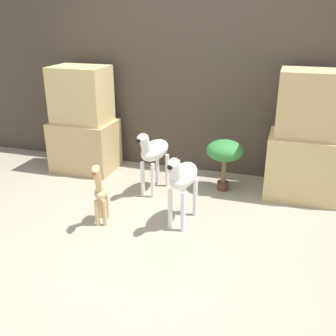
{
  "coord_description": "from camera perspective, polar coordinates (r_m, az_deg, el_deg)",
  "views": [
    {
      "loc": [
        1.04,
        -2.62,
        1.78
      ],
      "look_at": [
        -0.0,
        0.69,
        0.39
      ],
      "focal_mm": 42.0,
      "sensor_mm": 36.0,
      "label": 1
    }
  ],
  "objects": [
    {
      "name": "zebra_right",
      "position": [
        3.39,
        2.11,
        -1.41
      ],
      "size": [
        0.24,
        0.55,
        0.69
      ],
      "color": "white",
      "rests_on": "ground_plane"
    },
    {
      "name": "giraffe_figurine",
      "position": [
        3.47,
        -9.85,
        -3.43
      ],
      "size": [
        0.19,
        0.35,
        0.61
      ],
      "color": "tan",
      "rests_on": "ground_plane"
    },
    {
      "name": "rock_pillar_left",
      "position": [
        4.69,
        -12.18,
        6.32
      ],
      "size": [
        0.71,
        0.53,
        1.21
      ],
      "color": "tan",
      "rests_on": "ground_plane"
    },
    {
      "name": "ground_plane",
      "position": [
        3.33,
        -3.52,
        -10.43
      ],
      "size": [
        14.0,
        14.0,
        0.0
      ],
      "primitive_type": "plane",
      "color": "#9E937F"
    },
    {
      "name": "wall_back",
      "position": [
        4.51,
        4.1,
        13.16
      ],
      "size": [
        6.4,
        0.08,
        2.2
      ],
      "color": "#473D33",
      "rests_on": "ground_plane"
    },
    {
      "name": "potted_palm_front",
      "position": [
        4.1,
        8.24,
        2.27
      ],
      "size": [
        0.38,
        0.38,
        0.55
      ],
      "color": "#513323",
      "rests_on": "ground_plane"
    },
    {
      "name": "zebra_left",
      "position": [
        4.01,
        -2.1,
        2.36
      ],
      "size": [
        0.28,
        0.56,
        0.69
      ],
      "color": "white",
      "rests_on": "ground_plane"
    },
    {
      "name": "rock_pillar_right",
      "position": [
        4.1,
        19.45,
        3.77
      ],
      "size": [
        0.71,
        0.53,
        1.27
      ],
      "color": "#D1B775",
      "rests_on": "ground_plane"
    }
  ]
}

